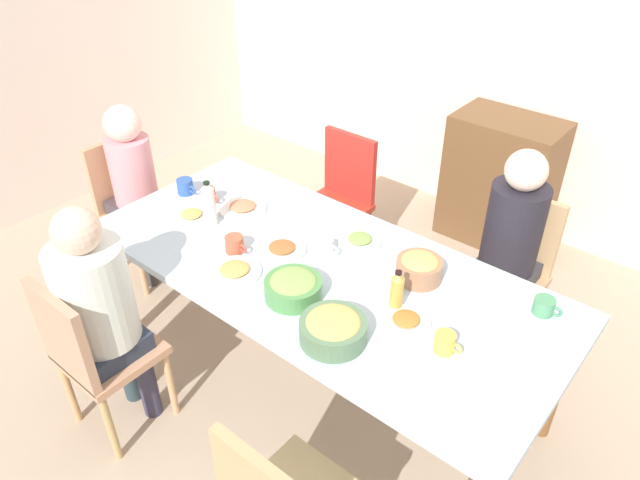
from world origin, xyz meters
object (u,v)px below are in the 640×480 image
(bowl_2, at_px, (333,329))
(plate_5, at_px, (243,208))
(plate_1, at_px, (406,321))
(cup_2, at_px, (544,306))
(plate_3, at_px, (192,216))
(dining_table, at_px, (320,277))
(chair_2, at_px, (510,265))
(cup_0, at_px, (185,187))
(chair_4, at_px, (92,352))
(bowl_0, at_px, (293,287))
(chair_1, at_px, (340,195))
(bottle_1, at_px, (397,291))
(side_cabinet, at_px, (500,181))
(plate_2, at_px, (235,271))
(plate_4, at_px, (282,249))
(cup_1, at_px, (209,196))
(person_4, at_px, (99,303))
(plate_0, at_px, (360,240))
(person_2, at_px, (510,240))
(chair_3, at_px, (131,201))
(person_3, at_px, (135,180))
(cup_4, at_px, (235,244))
(cup_3, at_px, (326,246))
(bowl_1, at_px, (419,268))
(cup_5, at_px, (445,343))

(bowl_2, bearing_deg, plate_5, 155.03)
(plate_1, xyz_separation_m, cup_2, (0.41, 0.43, 0.02))
(plate_3, bearing_deg, dining_table, 7.85)
(chair_2, height_order, cup_0, chair_2)
(chair_4, xyz_separation_m, cup_2, (1.52, 1.25, 0.27))
(chair_4, relative_size, bowl_0, 3.55)
(chair_1, relative_size, cup_2, 7.21)
(bottle_1, xyz_separation_m, side_cabinet, (-0.35, 1.86, -0.39))
(plate_2, bearing_deg, side_cabinet, 80.68)
(plate_3, bearing_deg, chair_2, 36.30)
(chair_4, distance_m, plate_4, 0.98)
(dining_table, distance_m, plate_2, 0.40)
(bowl_2, distance_m, cup_1, 1.25)
(plate_2, bearing_deg, chair_4, -117.42)
(chair_1, bearing_deg, cup_1, -106.77)
(person_4, distance_m, plate_0, 1.24)
(plate_2, relative_size, bowl_2, 0.91)
(person_4, distance_m, plate_2, 0.60)
(chair_2, distance_m, person_4, 2.08)
(person_2, xyz_separation_m, chair_3, (-2.12, -0.81, -0.21))
(bowl_2, height_order, cup_2, bowl_2)
(chair_1, bearing_deg, chair_2, 0.00)
(person_2, height_order, bowl_0, person_2)
(chair_1, bearing_deg, side_cabinet, 54.80)
(chair_4, distance_m, plate_1, 1.40)
(chair_1, relative_size, person_3, 0.77)
(chair_1, height_order, person_3, person_3)
(person_2, xyz_separation_m, cup_0, (-1.60, -0.76, 0.07))
(plate_0, bearing_deg, cup_4, -133.40)
(plate_5, bearing_deg, chair_4, -86.72)
(dining_table, xyz_separation_m, cup_2, (0.93, 0.35, 0.10))
(plate_4, bearing_deg, cup_3, 38.43)
(plate_0, bearing_deg, cup_0, -167.48)
(plate_5, bearing_deg, plate_3, -123.00)
(bowl_0, xyz_separation_m, bottle_1, (0.38, 0.22, 0.04))
(person_4, relative_size, bowl_1, 5.80)
(person_3, relative_size, plate_0, 5.39)
(cup_4, bearing_deg, plate_2, -44.35)
(cup_3, bearing_deg, plate_5, 178.53)
(plate_4, xyz_separation_m, cup_5, (0.94, -0.08, 0.03))
(plate_3, height_order, cup_0, cup_0)
(cup_4, bearing_deg, plate_5, 130.34)
(person_3, relative_size, cup_4, 9.29)
(person_2, relative_size, cup_1, 11.00)
(cup_0, relative_size, cup_2, 1.01)
(bowl_1, xyz_separation_m, cup_4, (-0.79, -0.39, -0.02))
(person_3, distance_m, plate_3, 0.67)
(chair_3, xyz_separation_m, cup_2, (2.48, 0.35, 0.27))
(chair_2, bearing_deg, cup_5, -81.96)
(cup_3, height_order, cup_5, cup_5)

